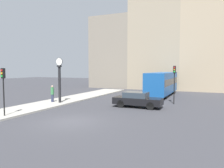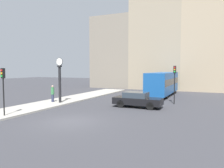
{
  "view_description": "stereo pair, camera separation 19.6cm",
  "coord_description": "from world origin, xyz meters",
  "px_view_note": "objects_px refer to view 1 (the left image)",
  "views": [
    {
      "loc": [
        8.72,
        -12.21,
        3.64
      ],
      "look_at": [
        -0.07,
        7.06,
        2.14
      ],
      "focal_mm": 35.0,
      "sensor_mm": 36.0,
      "label": 1
    },
    {
      "loc": [
        8.9,
        -12.13,
        3.64
      ],
      "look_at": [
        -0.07,
        7.06,
        2.14
      ],
      "focal_mm": 35.0,
      "sensor_mm": 36.0,
      "label": 2
    }
  ],
  "objects_px": {
    "sedan_car": "(137,100)",
    "traffic_light_far": "(174,77)",
    "pedestrian_green_hoodie": "(52,94)",
    "traffic_light_near": "(3,82)",
    "street_clock": "(60,80)",
    "bus_distant": "(162,83)"
  },
  "relations": [
    {
      "from": "street_clock",
      "to": "pedestrian_green_hoodie",
      "type": "distance_m",
      "value": 1.75
    },
    {
      "from": "street_clock",
      "to": "traffic_light_near",
      "type": "bearing_deg",
      "value": -88.04
    },
    {
      "from": "traffic_light_near",
      "to": "traffic_light_far",
      "type": "xyz_separation_m",
      "value": [
        10.48,
        11.69,
        0.12
      ]
    },
    {
      "from": "bus_distant",
      "to": "pedestrian_green_hoodie",
      "type": "distance_m",
      "value": 14.61
    },
    {
      "from": "sedan_car",
      "to": "bus_distant",
      "type": "relative_size",
      "value": 0.46
    },
    {
      "from": "sedan_car",
      "to": "traffic_light_far",
      "type": "bearing_deg",
      "value": 50.69
    },
    {
      "from": "sedan_car",
      "to": "traffic_light_near",
      "type": "distance_m",
      "value": 11.41
    },
    {
      "from": "street_clock",
      "to": "pedestrian_green_hoodie",
      "type": "relative_size",
      "value": 2.65
    },
    {
      "from": "street_clock",
      "to": "pedestrian_green_hoodie",
      "type": "height_order",
      "value": "street_clock"
    },
    {
      "from": "traffic_light_far",
      "to": "street_clock",
      "type": "height_order",
      "value": "street_clock"
    },
    {
      "from": "sedan_car",
      "to": "pedestrian_green_hoodie",
      "type": "height_order",
      "value": "pedestrian_green_hoodie"
    },
    {
      "from": "pedestrian_green_hoodie",
      "to": "traffic_light_near",
      "type": "bearing_deg",
      "value": -80.07
    },
    {
      "from": "bus_distant",
      "to": "pedestrian_green_hoodie",
      "type": "xyz_separation_m",
      "value": [
        -9.09,
        -11.42,
        -0.74
      ]
    },
    {
      "from": "traffic_light_near",
      "to": "pedestrian_green_hoodie",
      "type": "bearing_deg",
      "value": 99.93
    },
    {
      "from": "bus_distant",
      "to": "traffic_light_far",
      "type": "bearing_deg",
      "value": -68.47
    },
    {
      "from": "bus_distant",
      "to": "traffic_light_far",
      "type": "distance_m",
      "value": 7.12
    },
    {
      "from": "sedan_car",
      "to": "traffic_light_far",
      "type": "xyz_separation_m",
      "value": [
        2.83,
        3.45,
        2.07
      ]
    },
    {
      "from": "pedestrian_green_hoodie",
      "to": "sedan_car",
      "type": "bearing_deg",
      "value": 9.08
    },
    {
      "from": "bus_distant",
      "to": "street_clock",
      "type": "distance_m",
      "value": 14.04
    },
    {
      "from": "traffic_light_far",
      "to": "pedestrian_green_hoodie",
      "type": "height_order",
      "value": "traffic_light_far"
    },
    {
      "from": "sedan_car",
      "to": "street_clock",
      "type": "distance_m",
      "value": 8.2
    },
    {
      "from": "sedan_car",
      "to": "traffic_light_near",
      "type": "xyz_separation_m",
      "value": [
        -7.65,
        -8.24,
        1.95
      ]
    }
  ]
}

